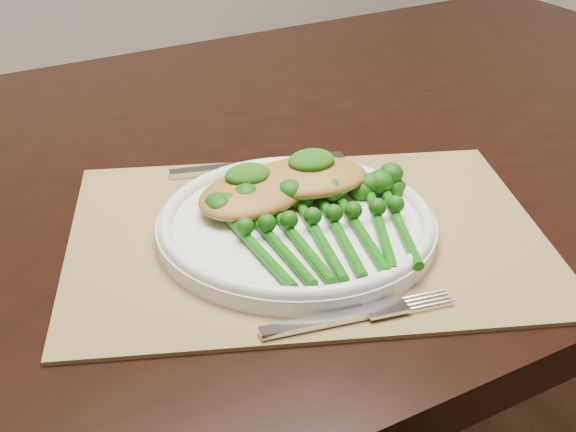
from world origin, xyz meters
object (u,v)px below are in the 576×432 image
dining_table (282,382)px  broccolini_bundle (330,235)px  placemat (306,235)px  chicken_fillet_left (255,192)px  dinner_plate (296,224)px

dining_table → broccolini_bundle: (-0.09, -0.24, 0.40)m
placemat → chicken_fillet_left: chicken_fillet_left is taller
dining_table → chicken_fillet_left: (-0.11, -0.14, 0.41)m
dining_table → dinner_plate: size_ratio=5.82×
dining_table → broccolini_bundle: broccolini_bundle is taller
chicken_fillet_left → dining_table: bearing=35.5°
placemat → broccolini_bundle: bearing=-69.8°
broccolini_bundle → placemat: bearing=100.5°
dinner_plate → dining_table: bearing=64.2°
placemat → broccolini_bundle: 0.05m
dining_table → chicken_fillet_left: size_ratio=12.19×
placemat → chicken_fillet_left: (-0.03, 0.05, 0.03)m
chicken_fillet_left → dinner_plate: bearing=-86.9°
dinner_plate → broccolini_bundle: 0.05m
placemat → broccolini_bundle: size_ratio=2.13×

